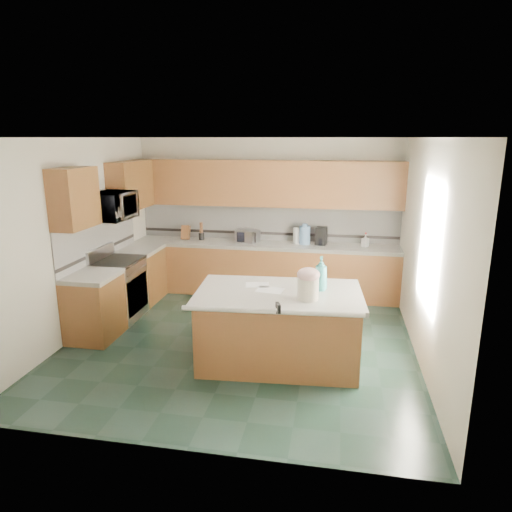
% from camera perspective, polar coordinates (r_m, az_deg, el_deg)
% --- Properties ---
extents(floor, '(4.60, 4.60, 0.00)m').
position_cam_1_polar(floor, '(6.36, -1.92, -10.55)').
color(floor, black).
rests_on(floor, ground).
extents(ceiling, '(4.60, 4.60, 0.00)m').
position_cam_1_polar(ceiling, '(5.75, -2.16, 14.58)').
color(ceiling, white).
rests_on(ceiling, ground).
extents(wall_back, '(4.60, 0.04, 2.70)m').
position_cam_1_polar(wall_back, '(8.15, 1.43, 5.05)').
color(wall_back, white).
rests_on(wall_back, ground).
extents(wall_front, '(4.60, 0.04, 2.70)m').
position_cam_1_polar(wall_front, '(3.77, -9.56, -6.58)').
color(wall_front, white).
rests_on(wall_front, ground).
extents(wall_left, '(0.04, 4.60, 2.70)m').
position_cam_1_polar(wall_left, '(6.78, -21.57, 2.08)').
color(wall_left, white).
rests_on(wall_left, ground).
extents(wall_right, '(0.04, 4.60, 2.70)m').
position_cam_1_polar(wall_right, '(5.88, 20.63, 0.38)').
color(wall_right, white).
rests_on(wall_right, ground).
extents(back_base_cab, '(4.60, 0.60, 0.86)m').
position_cam_1_polar(back_base_cab, '(8.05, 1.04, -1.80)').
color(back_base_cab, '#3E2710').
rests_on(back_base_cab, ground).
extents(back_countertop, '(4.60, 0.64, 0.06)m').
position_cam_1_polar(back_countertop, '(7.93, 1.05, 1.39)').
color(back_countertop, white).
rests_on(back_countertop, back_base_cab).
extents(back_upper_cab, '(4.60, 0.33, 0.78)m').
position_cam_1_polar(back_upper_cab, '(7.89, 1.25, 9.06)').
color(back_upper_cab, '#3E2710').
rests_on(back_upper_cab, wall_back).
extents(back_backsplash, '(4.60, 0.02, 0.63)m').
position_cam_1_polar(back_backsplash, '(8.14, 1.39, 4.22)').
color(back_backsplash, silver).
rests_on(back_backsplash, back_countertop).
extents(back_accent_band, '(4.60, 0.01, 0.05)m').
position_cam_1_polar(back_accent_band, '(8.17, 1.38, 2.86)').
color(back_accent_band, black).
rests_on(back_accent_band, back_countertop).
extents(left_base_cab_rear, '(0.60, 0.82, 0.86)m').
position_cam_1_polar(left_base_cab_rear, '(7.96, -14.18, -2.44)').
color(left_base_cab_rear, '#3E2710').
rests_on(left_base_cab_rear, ground).
extents(left_counter_rear, '(0.64, 0.82, 0.06)m').
position_cam_1_polar(left_counter_rear, '(7.84, -14.39, 0.78)').
color(left_counter_rear, white).
rests_on(left_counter_rear, left_base_cab_rear).
extents(left_base_cab_front, '(0.60, 0.72, 0.86)m').
position_cam_1_polar(left_base_cab_front, '(6.67, -19.55, -6.17)').
color(left_base_cab_front, '#3E2710').
rests_on(left_base_cab_front, ground).
extents(left_counter_front, '(0.64, 0.72, 0.06)m').
position_cam_1_polar(left_counter_front, '(6.53, -19.89, -2.39)').
color(left_counter_front, white).
rests_on(left_counter_front, left_base_cab_front).
extents(left_backsplash, '(0.02, 2.30, 0.63)m').
position_cam_1_polar(left_backsplash, '(7.25, -19.03, 2.13)').
color(left_backsplash, silver).
rests_on(left_backsplash, wall_left).
extents(left_accent_band, '(0.01, 2.30, 0.05)m').
position_cam_1_polar(left_accent_band, '(7.29, -18.86, 0.64)').
color(left_accent_band, black).
rests_on(left_accent_band, wall_left).
extents(left_upper_cab_rear, '(0.33, 1.09, 0.78)m').
position_cam_1_polar(left_upper_cab_rear, '(7.85, -15.38, 8.52)').
color(left_upper_cab_rear, '#3E2710').
rests_on(left_upper_cab_rear, wall_left).
extents(left_upper_cab_front, '(0.33, 0.72, 0.78)m').
position_cam_1_polar(left_upper_cab_front, '(6.39, -21.76, 6.74)').
color(left_upper_cab_front, '#3E2710').
rests_on(left_upper_cab_front, wall_left).
extents(range_body, '(0.60, 0.76, 0.88)m').
position_cam_1_polar(range_body, '(7.28, -16.72, -4.13)').
color(range_body, '#B7B7BC').
rests_on(range_body, ground).
extents(range_oven_door, '(0.02, 0.68, 0.55)m').
position_cam_1_polar(range_oven_door, '(7.17, -14.62, -4.61)').
color(range_oven_door, black).
rests_on(range_oven_door, range_body).
extents(range_cooktop, '(0.62, 0.78, 0.04)m').
position_cam_1_polar(range_cooktop, '(7.15, -16.99, -0.64)').
color(range_cooktop, black).
rests_on(range_cooktop, range_body).
extents(range_handle, '(0.02, 0.66, 0.02)m').
position_cam_1_polar(range_handle, '(7.04, -14.59, -1.71)').
color(range_handle, '#B7B7BC').
rests_on(range_handle, range_body).
extents(range_backguard, '(0.06, 0.76, 0.18)m').
position_cam_1_polar(range_backguard, '(7.24, -18.89, 0.38)').
color(range_backguard, '#B7B7BC').
rests_on(range_backguard, range_body).
extents(microwave, '(0.50, 0.73, 0.41)m').
position_cam_1_polar(microwave, '(6.99, -17.49, 5.96)').
color(microwave, '#B7B7BC').
rests_on(microwave, wall_left).
extents(island_base, '(1.94, 1.19, 0.86)m').
position_cam_1_polar(island_base, '(5.64, 2.81, -9.15)').
color(island_base, '#3E2710').
rests_on(island_base, ground).
extents(island_top, '(2.04, 1.30, 0.06)m').
position_cam_1_polar(island_top, '(5.47, 2.87, -4.73)').
color(island_top, white).
rests_on(island_top, island_base).
extents(island_bullnose, '(1.97, 0.19, 0.06)m').
position_cam_1_polar(island_bullnose, '(4.93, 1.98, -6.95)').
color(island_bullnose, white).
rests_on(island_bullnose, island_base).
extents(treat_jar, '(0.26, 0.26, 0.25)m').
position_cam_1_polar(treat_jar, '(5.19, 6.52, -4.08)').
color(treat_jar, beige).
rests_on(treat_jar, island_top).
extents(treat_jar_lid, '(0.26, 0.26, 0.16)m').
position_cam_1_polar(treat_jar_lid, '(5.14, 6.58, -2.34)').
color(treat_jar_lid, beige).
rests_on(treat_jar_lid, treat_jar).
extents(treat_jar_knob, '(0.09, 0.03, 0.03)m').
position_cam_1_polar(treat_jar_knob, '(5.13, 6.59, -1.77)').
color(treat_jar_knob, tan).
rests_on(treat_jar_knob, treat_jar_lid).
extents(treat_jar_knob_end_l, '(0.05, 0.05, 0.05)m').
position_cam_1_polar(treat_jar_knob_end_l, '(5.13, 6.11, -1.75)').
color(treat_jar_knob_end_l, tan).
rests_on(treat_jar_knob_end_l, treat_jar_lid).
extents(treat_jar_knob_end_r, '(0.05, 0.05, 0.05)m').
position_cam_1_polar(treat_jar_knob_end_r, '(5.13, 7.08, -1.79)').
color(treat_jar_knob_end_r, tan).
rests_on(treat_jar_knob_end_r, treat_jar_lid).
extents(soap_bottle_island, '(0.18, 0.18, 0.41)m').
position_cam_1_polar(soap_bottle_island, '(5.50, 8.11, -2.19)').
color(soap_bottle_island, teal).
rests_on(soap_bottle_island, island_top).
extents(paper_sheet_a, '(0.35, 0.28, 0.00)m').
position_cam_1_polar(paper_sheet_a, '(5.51, 1.78, -4.26)').
color(paper_sheet_a, white).
rests_on(paper_sheet_a, island_top).
extents(paper_sheet_b, '(0.33, 0.27, 0.00)m').
position_cam_1_polar(paper_sheet_b, '(5.69, 0.17, -3.62)').
color(paper_sheet_b, white).
rests_on(paper_sheet_b, island_top).
extents(clamp_body, '(0.07, 0.12, 0.10)m').
position_cam_1_polar(clamp_body, '(4.93, 2.78, -6.48)').
color(clamp_body, black).
rests_on(clamp_body, island_top).
extents(clamp_handle, '(0.02, 0.08, 0.02)m').
position_cam_1_polar(clamp_handle, '(4.87, 2.67, -6.97)').
color(clamp_handle, black).
rests_on(clamp_handle, island_top).
extents(knife_block, '(0.14, 0.19, 0.27)m').
position_cam_1_polar(knife_block, '(8.29, -8.78, 2.91)').
color(knife_block, '#472814').
rests_on(knife_block, back_countertop).
extents(utensil_crock, '(0.10, 0.10, 0.13)m').
position_cam_1_polar(utensil_crock, '(8.24, -6.83, 2.47)').
color(utensil_crock, black).
rests_on(utensil_crock, back_countertop).
extents(utensil_bundle, '(0.06, 0.06, 0.19)m').
position_cam_1_polar(utensil_bundle, '(8.21, -6.86, 3.55)').
color(utensil_bundle, '#472814').
rests_on(utensil_bundle, utensil_crock).
extents(toaster_oven, '(0.44, 0.38, 0.22)m').
position_cam_1_polar(toaster_oven, '(8.00, -1.06, 2.52)').
color(toaster_oven, '#B7B7BC').
rests_on(toaster_oven, back_countertop).
extents(toaster_oven_door, '(0.33, 0.01, 0.18)m').
position_cam_1_polar(toaster_oven_door, '(7.89, -1.23, 2.35)').
color(toaster_oven_door, black).
rests_on(toaster_oven_door, toaster_oven).
extents(paper_towel, '(0.12, 0.12, 0.27)m').
position_cam_1_polar(paper_towel, '(7.92, 5.11, 2.56)').
color(paper_towel, white).
rests_on(paper_towel, back_countertop).
extents(paper_towel_base, '(0.18, 0.18, 0.01)m').
position_cam_1_polar(paper_towel_base, '(7.95, 5.09, 1.65)').
color(paper_towel_base, '#B7B7BC').
rests_on(paper_towel_base, back_countertop).
extents(water_jug, '(0.19, 0.19, 0.31)m').
position_cam_1_polar(water_jug, '(7.87, 6.10, 2.60)').
color(water_jug, '#648FC0').
rests_on(water_jug, back_countertop).
extents(water_jug_neck, '(0.09, 0.09, 0.04)m').
position_cam_1_polar(water_jug_neck, '(7.84, 6.14, 3.87)').
color(water_jug_neck, '#648FC0').
rests_on(water_jug_neck, water_jug).
extents(coffee_maker, '(0.20, 0.22, 0.30)m').
position_cam_1_polar(coffee_maker, '(7.88, 8.17, 2.51)').
color(coffee_maker, black).
rests_on(coffee_maker, back_countertop).
extents(coffee_carafe, '(0.12, 0.12, 0.12)m').
position_cam_1_polar(coffee_carafe, '(7.85, 8.13, 1.81)').
color(coffee_carafe, black).
rests_on(coffee_carafe, back_countertop).
extents(soap_bottle_back, '(0.14, 0.14, 0.21)m').
position_cam_1_polar(soap_bottle_back, '(7.87, 13.51, 1.90)').
color(soap_bottle_back, white).
rests_on(soap_bottle_back, back_countertop).
extents(soap_back_cap, '(0.02, 0.02, 0.03)m').
position_cam_1_polar(soap_back_cap, '(7.84, 13.56, 2.76)').
color(soap_back_cap, red).
rests_on(soap_back_cap, soap_bottle_back).
extents(window_light_proxy, '(0.02, 1.40, 1.10)m').
position_cam_1_polar(window_light_proxy, '(5.65, 20.81, 1.37)').
color(window_light_proxy, white).
rests_on(window_light_proxy, wall_right).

